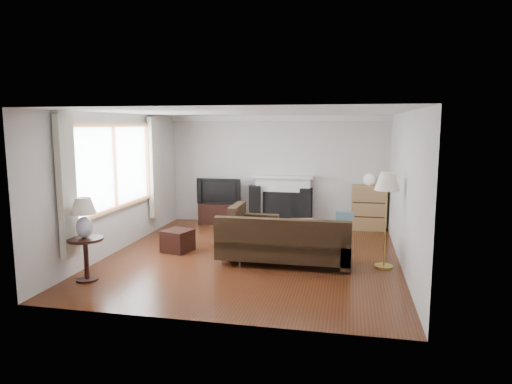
% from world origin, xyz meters
% --- Properties ---
extents(room, '(5.10, 5.60, 2.54)m').
position_xyz_m(room, '(0.00, 0.00, 1.25)').
color(room, '#4A2110').
rests_on(room, ground).
extents(window, '(0.12, 2.74, 1.54)m').
position_xyz_m(window, '(-2.45, -0.20, 1.55)').
color(window, olive).
rests_on(window, room).
extents(curtain_near, '(0.10, 0.35, 2.10)m').
position_xyz_m(curtain_near, '(-2.40, -1.72, 1.40)').
color(curtain_near, beige).
rests_on(curtain_near, room).
extents(curtain_far, '(0.10, 0.35, 2.10)m').
position_xyz_m(curtain_far, '(-2.40, 1.32, 1.40)').
color(curtain_far, beige).
rests_on(curtain_far, room).
extents(fireplace, '(1.40, 0.26, 1.15)m').
position_xyz_m(fireplace, '(0.15, 2.64, 0.57)').
color(fireplace, white).
rests_on(fireplace, room).
extents(tv_stand, '(0.95, 0.43, 0.48)m').
position_xyz_m(tv_stand, '(-1.31, 2.50, 0.24)').
color(tv_stand, black).
rests_on(tv_stand, ground).
extents(television, '(1.03, 0.14, 0.59)m').
position_xyz_m(television, '(-1.31, 2.50, 0.77)').
color(television, black).
rests_on(television, tv_stand).
extents(speaker_left, '(0.33, 0.36, 0.90)m').
position_xyz_m(speaker_left, '(-0.49, 2.54, 0.45)').
color(speaker_left, black).
rests_on(speaker_left, ground).
extents(speaker_right, '(0.27, 0.31, 0.87)m').
position_xyz_m(speaker_right, '(0.69, 2.55, 0.44)').
color(speaker_right, black).
rests_on(speaker_right, ground).
extents(bookshelf, '(0.72, 0.34, 0.98)m').
position_xyz_m(bookshelf, '(2.06, 2.53, 0.49)').
color(bookshelf, '#9C7648').
rests_on(bookshelf, ground).
extents(globe_lamp, '(0.26, 0.26, 0.26)m').
position_xyz_m(globe_lamp, '(2.06, 2.53, 1.11)').
color(globe_lamp, white).
rests_on(globe_lamp, bookshelf).
extents(sectional_sofa, '(2.37, 1.73, 0.76)m').
position_xyz_m(sectional_sofa, '(0.60, -0.30, 0.38)').
color(sectional_sofa, black).
rests_on(sectional_sofa, ground).
extents(coffee_table, '(1.27, 0.93, 0.45)m').
position_xyz_m(coffee_table, '(0.47, 0.95, 0.22)').
color(coffee_table, '#926246').
rests_on(coffee_table, ground).
extents(footstool, '(0.58, 0.58, 0.40)m').
position_xyz_m(footstool, '(-1.41, 0.04, 0.20)').
color(footstool, black).
rests_on(footstool, ground).
extents(floor_lamp, '(0.45, 0.45, 1.55)m').
position_xyz_m(floor_lamp, '(2.22, -0.17, 0.77)').
color(floor_lamp, gold).
rests_on(floor_lamp, ground).
extents(side_table, '(0.52, 0.52, 0.65)m').
position_xyz_m(side_table, '(-2.15, -1.72, 0.32)').
color(side_table, black).
rests_on(side_table, ground).
extents(table_lamp, '(0.36, 0.36, 0.59)m').
position_xyz_m(table_lamp, '(-2.15, -1.72, 0.94)').
color(table_lamp, silver).
rests_on(table_lamp, side_table).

